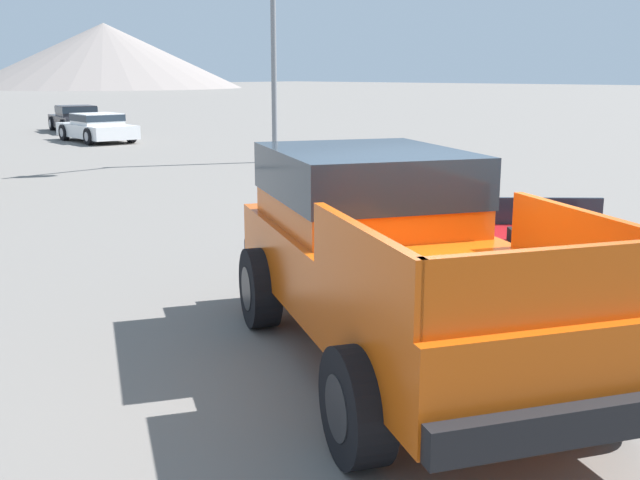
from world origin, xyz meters
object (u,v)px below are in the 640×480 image
(red_convertible_car, at_px, (554,249))
(orange_pickup_truck, at_px, (388,245))
(parked_car_white, at_px, (97,127))
(traffic_light_crosswalk, at_px, (242,19))
(parked_car_dark, at_px, (76,118))

(red_convertible_car, bearing_deg, orange_pickup_truck, -131.01)
(parked_car_white, bearing_deg, orange_pickup_truck, -106.78)
(red_convertible_car, bearing_deg, parked_car_white, 121.87)
(red_convertible_car, height_order, traffic_light_crosswalk, traffic_light_crosswalk)
(parked_car_dark, relative_size, parked_car_white, 1.03)
(orange_pickup_truck, height_order, parked_car_white, orange_pickup_truck)
(parked_car_white, bearing_deg, red_convertible_car, -98.88)
(parked_car_dark, xyz_separation_m, parked_car_white, (-2.09, -5.26, -0.04))
(red_convertible_car, xyz_separation_m, parked_car_white, (6.77, 22.31, 0.14))
(orange_pickup_truck, xyz_separation_m, red_convertible_car, (3.54, 0.01, -0.66))
(parked_car_dark, bearing_deg, orange_pickup_truck, -97.11)
(parked_car_dark, bearing_deg, parked_car_white, -94.56)
(parked_car_white, xyz_separation_m, traffic_light_crosswalk, (-1.20, -10.05, 3.55))
(parked_car_dark, xyz_separation_m, traffic_light_crosswalk, (-3.29, -15.30, 3.52))
(orange_pickup_truck, relative_size, traffic_light_crosswalk, 0.90)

